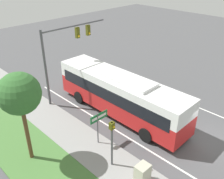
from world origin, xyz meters
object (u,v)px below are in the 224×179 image
pedestrian_signal (112,137)px  bus (120,93)px  signal_gantry (64,48)px  street_sign (99,122)px  utility_cabinet (142,174)px

pedestrian_signal → bus: bearing=38.9°
signal_gantry → street_sign: (-2.31, -6.65, -2.88)m
utility_cabinet → signal_gantry: bearing=74.8°
pedestrian_signal → street_sign: bearing=67.8°
pedestrian_signal → street_sign: (0.86, 2.11, -0.40)m
bus → pedestrian_signal: size_ratio=3.66×
bus → pedestrian_signal: 5.79m
pedestrian_signal → signal_gantry: bearing=70.1°
bus → street_sign: bearing=-157.2°
signal_gantry → pedestrian_signal: signal_gantry is taller
pedestrian_signal → utility_cabinet: size_ratio=2.61×
bus → signal_gantry: (-1.33, 5.12, 2.75)m
bus → utility_cabinet: (-4.28, -5.78, -1.18)m
bus → pedestrian_signal: bus is taller
street_sign → bus: bearing=22.8°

